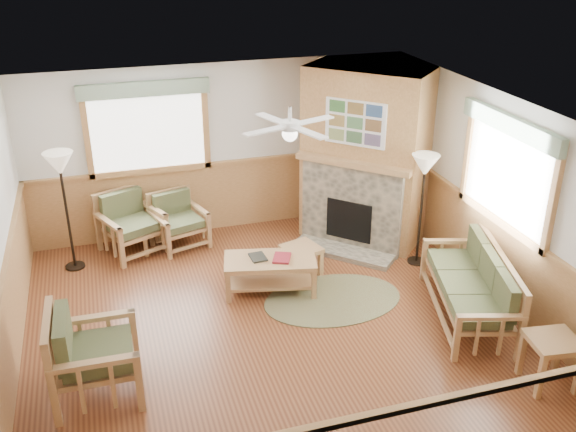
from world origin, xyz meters
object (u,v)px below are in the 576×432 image
object	(u,v)px
sofa	(469,286)
coffee_table	(270,275)
armchair_back_right	(179,221)
end_table_chairs	(136,236)
floor_lamp_right	(421,210)
end_table_sofa	(550,361)
armchair_back_left	(131,224)
floor_lamp_left	(67,212)
armchair_left	(95,353)
footstool	(301,260)

from	to	relation	value
sofa	coffee_table	world-z (taller)	sofa
armchair_back_right	end_table_chairs	size ratio (longest dim) A/B	1.64
coffee_table	floor_lamp_right	size ratio (longest dim) A/B	0.72
coffee_table	end_table_sofa	size ratio (longest dim) A/B	2.11
armchair_back_left	floor_lamp_left	distance (m)	1.00
floor_lamp_right	coffee_table	bearing A→B (deg)	-176.62
coffee_table	armchair_left	bearing A→B (deg)	-134.85
armchair_back_left	coffee_table	bearing A→B (deg)	-69.17
armchair_back_left	end_table_chairs	bearing A→B (deg)	-23.62
armchair_back_left	armchair_left	distance (m)	3.24
end_table_chairs	armchair_left	bearing A→B (deg)	-101.85
sofa	armchair_back_left	xyz separation A→B (m)	(-3.91, 3.04, 0.01)
armchair_back_left	sofa	bearing A→B (deg)	-61.56
sofa	armchair_back_left	world-z (taller)	armchair_back_left
armchair_back_left	footstool	xyz separation A→B (m)	(2.24, -1.38, -0.25)
coffee_table	end_table_sofa	world-z (taller)	end_table_sofa
sofa	armchair_left	distance (m)	4.52
coffee_table	floor_lamp_left	xyz separation A→B (m)	(-2.55, 1.46, 0.64)
armchair_back_right	floor_lamp_left	world-z (taller)	floor_lamp_left
sofa	floor_lamp_left	xyz separation A→B (m)	(-4.77, 2.78, 0.44)
sofa	coffee_table	xyz separation A→B (m)	(-2.22, 1.32, -0.20)
end_table_chairs	footstool	world-z (taller)	end_table_chairs
end_table_chairs	footstool	bearing A→B (deg)	-32.27
armchair_back_left	floor_lamp_right	distance (m)	4.29
armchair_left	floor_lamp_right	size ratio (longest dim) A/B	0.59
footstool	floor_lamp_right	world-z (taller)	floor_lamp_right
floor_lamp_right	floor_lamp_left	bearing A→B (deg)	164.67
armchair_back_left	armchair_left	xyz separation A→B (m)	(-0.62, -3.19, 0.04)
end_table_sofa	armchair_back_left	bearing A→B (deg)	132.15
armchair_back_left	end_table_sofa	xyz separation A→B (m)	(4.05, -4.47, -0.17)
sofa	end_table_chairs	bearing A→B (deg)	-111.60
coffee_table	end_table_sofa	xyz separation A→B (m)	(2.36, -2.75, 0.05)
coffee_table	end_table_chairs	bearing A→B (deg)	146.28
armchair_back_right	armchair_left	bearing A→B (deg)	-129.53
sofa	end_table_chairs	world-z (taller)	sofa
armchair_left	floor_lamp_left	size ratio (longest dim) A/B	0.57
armchair_back_right	end_table_sofa	size ratio (longest dim) A/B	1.41
end_table_chairs	floor_lamp_right	world-z (taller)	floor_lamp_right
armchair_back_right	footstool	world-z (taller)	armchair_back_right
end_table_chairs	floor_lamp_left	world-z (taller)	floor_lamp_left
floor_lamp_left	floor_lamp_right	bearing A→B (deg)	-15.33
sofa	floor_lamp_right	size ratio (longest dim) A/B	1.14
armchair_back_right	coffee_table	size ratio (longest dim) A/B	0.67
sofa	armchair_back_right	bearing A→B (deg)	-116.95
armchair_back_right	sofa	bearing A→B (deg)	-60.50
armchair_back_left	floor_lamp_left	world-z (taller)	floor_lamp_left
end_table_sofa	floor_lamp_left	distance (m)	6.50
sofa	armchair_left	world-z (taller)	armchair_left
floor_lamp_left	floor_lamp_right	xyz separation A→B (m)	(4.84, -1.33, -0.04)
coffee_table	end_table_sofa	bearing A→B (deg)	-36.66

